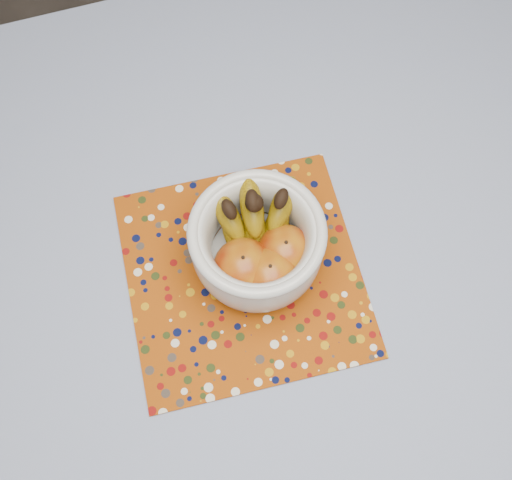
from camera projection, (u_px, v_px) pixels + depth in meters
table at (276, 319)px, 0.98m from camera, size 1.20×1.20×0.75m
tablecloth at (278, 305)px, 0.90m from camera, size 1.32×1.32×0.01m
placemat at (243, 274)px, 0.91m from camera, size 0.37×0.37×0.00m
fruit_bowl at (259, 241)px, 0.86m from camera, size 0.21×0.20×0.14m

